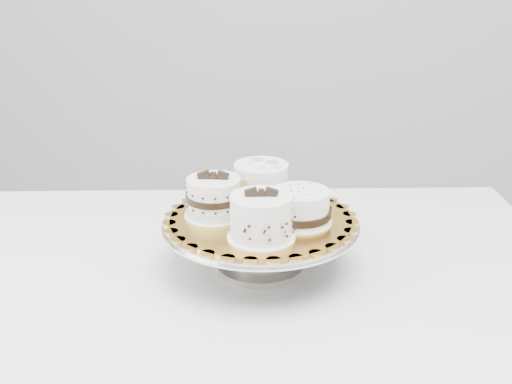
# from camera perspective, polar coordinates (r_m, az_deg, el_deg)

# --- Properties ---
(table) EXTENTS (1.42, 1.04, 0.75)m
(table) POSITION_cam_1_polar(r_m,az_deg,el_deg) (1.25, -2.17, -9.96)
(table) COLOR white
(table) RESTS_ON floor
(cake_stand) EXTENTS (0.37, 0.37, 0.10)m
(cake_stand) POSITION_cam_1_polar(r_m,az_deg,el_deg) (1.20, 0.41, -3.88)
(cake_stand) COLOR gray
(cake_stand) RESTS_ON table
(cake_board) EXTENTS (0.40, 0.40, 0.00)m
(cake_board) POSITION_cam_1_polar(r_m,az_deg,el_deg) (1.19, 0.41, -2.41)
(cake_board) COLOR #C48A29
(cake_board) RESTS_ON cake_stand
(cake_swirl) EXTENTS (0.12, 0.12, 0.09)m
(cake_swirl) POSITION_cam_1_polar(r_m,az_deg,el_deg) (1.09, 0.47, -2.32)
(cake_swirl) COLOR white
(cake_swirl) RESTS_ON cake_board
(cake_banded) EXTENTS (0.11, 0.11, 0.09)m
(cake_banded) POSITION_cam_1_polar(r_m,az_deg,el_deg) (1.19, -3.76, -0.59)
(cake_banded) COLOR white
(cake_banded) RESTS_ON cake_board
(cake_dots) EXTENTS (0.13, 0.13, 0.08)m
(cake_dots) POSITION_cam_1_polar(r_m,az_deg,el_deg) (1.25, 0.46, 0.84)
(cake_dots) COLOR white
(cake_dots) RESTS_ON cake_board
(cake_ribbon) EXTENTS (0.12, 0.12, 0.06)m
(cake_ribbon) POSITION_cam_1_polar(r_m,az_deg,el_deg) (1.16, 4.00, -1.37)
(cake_ribbon) COLOR white
(cake_ribbon) RESTS_ON cake_board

